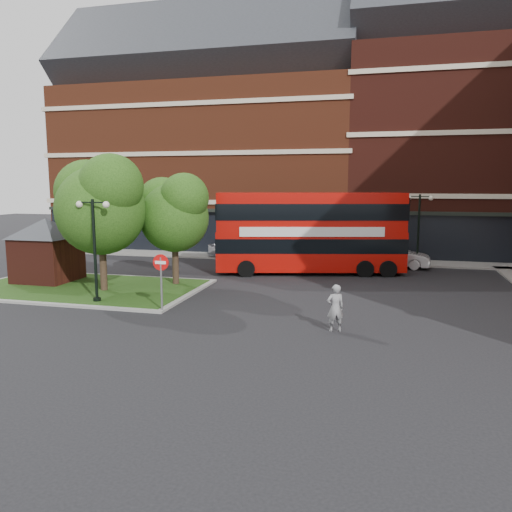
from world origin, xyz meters
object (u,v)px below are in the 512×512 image
(car_white, at_px, (395,256))
(car_silver, at_px, (236,249))
(woman, at_px, (335,308))
(bus, at_px, (310,227))

(car_white, bearing_deg, car_silver, 89.11)
(car_silver, xyz_separation_m, car_white, (11.80, -1.50, 0.03))
(car_silver, bearing_deg, woman, -157.35)
(bus, relative_size, woman, 6.47)
(bus, xyz_separation_m, car_white, (5.39, 3.54, -2.20))
(car_silver, relative_size, car_white, 0.93)
(bus, bearing_deg, car_silver, 127.93)
(bus, height_order, woman, bus)
(woman, height_order, car_white, woman)
(woman, xyz_separation_m, car_white, (2.58, 16.00, -0.18))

